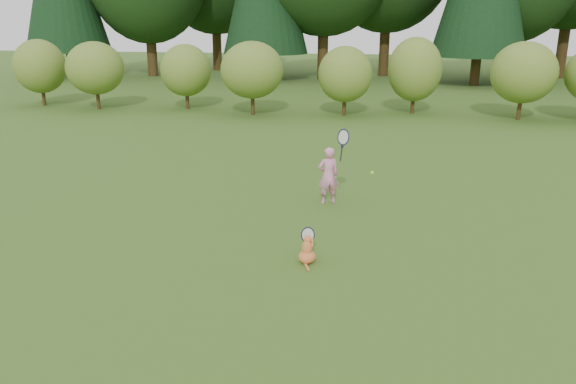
# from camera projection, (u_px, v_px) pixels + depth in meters

# --- Properties ---
(ground) EXTENTS (100.00, 100.00, 0.00)m
(ground) POSITION_uv_depth(u_px,v_px,m) (266.00, 251.00, 8.51)
(ground) COLOR #2C4D15
(ground) RESTS_ON ground
(shrub_row) EXTENTS (28.00, 3.00, 2.80)m
(shrub_row) POSITION_uv_depth(u_px,v_px,m) (339.00, 75.00, 20.34)
(shrub_row) COLOR #5A7925
(shrub_row) RESTS_ON ground
(child) EXTENTS (0.65, 0.46, 1.63)m
(child) POSITION_uv_depth(u_px,v_px,m) (329.00, 174.00, 10.54)
(child) COLOR pink
(child) RESTS_ON ground
(cat) EXTENTS (0.32, 0.56, 0.57)m
(cat) POSITION_uv_depth(u_px,v_px,m) (307.00, 248.00, 8.06)
(cat) COLOR #CA5927
(cat) RESTS_ON ground
(tennis_ball) EXTENTS (0.06, 0.06, 0.06)m
(tennis_ball) POSITION_uv_depth(u_px,v_px,m) (372.00, 173.00, 9.25)
(tennis_ball) COLOR #9DCA17
(tennis_ball) RESTS_ON ground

